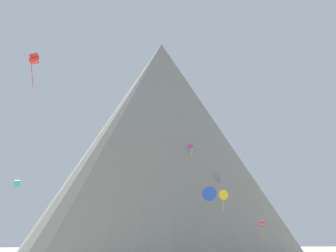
% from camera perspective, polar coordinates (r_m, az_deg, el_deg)
% --- Properties ---
extents(rock_massif, '(88.31, 88.31, 52.70)m').
position_cam_1_polar(rock_massif, '(112.64, -0.76, -3.03)').
color(rock_massif, gray).
rests_on(rock_massif, ground_plane).
extents(kite_magenta_mid, '(1.05, 1.04, 2.38)m').
position_cam_1_polar(kite_magenta_mid, '(93.46, 2.78, -2.49)').
color(kite_magenta_mid, '#D1339E').
extents(kite_cyan_mid, '(1.05, 0.75, 1.35)m').
position_cam_1_polar(kite_cyan_mid, '(95.74, -17.98, -6.75)').
color(kite_cyan_mid, '#33BCDB').
extents(kite_rainbow_low, '(0.99, 1.00, 3.01)m').
position_cam_1_polar(kite_rainbow_low, '(68.43, 11.38, -11.57)').
color(kite_rainbow_low, '#E5668C').
extents(kite_blue_low, '(2.25, 1.58, 6.36)m').
position_cam_1_polar(kite_blue_low, '(77.82, 5.12, -8.32)').
color(kite_blue_low, blue).
extents(kite_yellow_low, '(1.58, 0.49, 3.35)m').
position_cam_1_polar(kite_yellow_low, '(72.30, 6.80, -8.42)').
color(kite_yellow_low, yellow).
extents(kite_indigo_mid, '(0.31, 0.65, 2.46)m').
position_cam_1_polar(kite_indigo_mid, '(91.80, 6.26, -6.36)').
color(kite_indigo_mid, '#5138B2').
extents(kite_red_high, '(1.46, 1.38, 5.31)m').
position_cam_1_polar(kite_red_high, '(73.32, -16.07, 7.90)').
color(kite_red_high, red).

